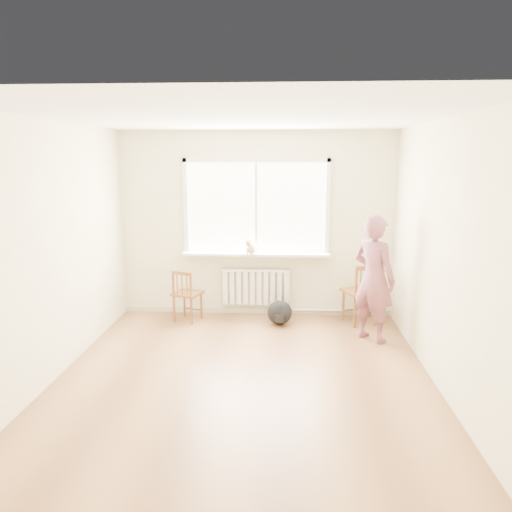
# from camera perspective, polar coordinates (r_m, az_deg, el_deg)

# --- Properties ---
(floor) EXTENTS (4.50, 4.50, 0.00)m
(floor) POSITION_cam_1_polar(r_m,az_deg,el_deg) (5.51, -1.37, -13.62)
(floor) COLOR #9C6840
(floor) RESTS_ON ground
(ceiling) EXTENTS (4.50, 4.50, 0.00)m
(ceiling) POSITION_cam_1_polar(r_m,az_deg,el_deg) (5.02, -1.52, 15.60)
(ceiling) COLOR white
(ceiling) RESTS_ON back_wall
(back_wall) EXTENTS (4.00, 0.01, 2.70)m
(back_wall) POSITION_cam_1_polar(r_m,az_deg,el_deg) (7.31, 0.04, 3.61)
(back_wall) COLOR #ECE7BD
(back_wall) RESTS_ON ground
(window) EXTENTS (2.12, 0.05, 1.42)m
(window) POSITION_cam_1_polar(r_m,az_deg,el_deg) (7.25, 0.03, 6.03)
(window) COLOR white
(window) RESTS_ON back_wall
(windowsill) EXTENTS (2.15, 0.22, 0.04)m
(windowsill) POSITION_cam_1_polar(r_m,az_deg,el_deg) (7.27, -0.01, 0.21)
(windowsill) COLOR white
(windowsill) RESTS_ON back_wall
(radiator) EXTENTS (1.00, 0.12, 0.55)m
(radiator) POSITION_cam_1_polar(r_m,az_deg,el_deg) (7.40, -0.01, -3.49)
(radiator) COLOR white
(radiator) RESTS_ON back_wall
(heating_pipe) EXTENTS (1.40, 0.04, 0.04)m
(heating_pipe) POSITION_cam_1_polar(r_m,az_deg,el_deg) (7.56, 9.56, -6.16)
(heating_pipe) COLOR silver
(heating_pipe) RESTS_ON back_wall
(baseboard) EXTENTS (4.00, 0.03, 0.08)m
(baseboard) POSITION_cam_1_polar(r_m,az_deg,el_deg) (7.58, 0.03, -6.27)
(baseboard) COLOR beige
(baseboard) RESTS_ON ground
(chair_left) EXTENTS (0.47, 0.46, 0.76)m
(chair_left) POSITION_cam_1_polar(r_m,az_deg,el_deg) (7.21, -8.00, -4.48)
(chair_left) COLOR brown
(chair_left) RESTS_ON floor
(chair_right) EXTENTS (0.55, 0.54, 0.87)m
(chair_right) POSITION_cam_1_polar(r_m,az_deg,el_deg) (7.16, 11.98, -4.24)
(chair_right) COLOR brown
(chair_right) RESTS_ON floor
(person) EXTENTS (0.69, 0.69, 1.62)m
(person) POSITION_cam_1_polar(r_m,az_deg,el_deg) (6.48, 13.31, -2.54)
(person) COLOR #B7413D
(person) RESTS_ON floor
(cat) EXTENTS (0.22, 0.36, 0.25)m
(cat) POSITION_cam_1_polar(r_m,az_deg,el_deg) (7.17, -0.58, 1.04)
(cat) COLOR beige
(cat) RESTS_ON windowsill
(backpack) EXTENTS (0.35, 0.27, 0.35)m
(backpack) POSITION_cam_1_polar(r_m,az_deg,el_deg) (7.06, 2.72, -6.47)
(backpack) COLOR black
(backpack) RESTS_ON floor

